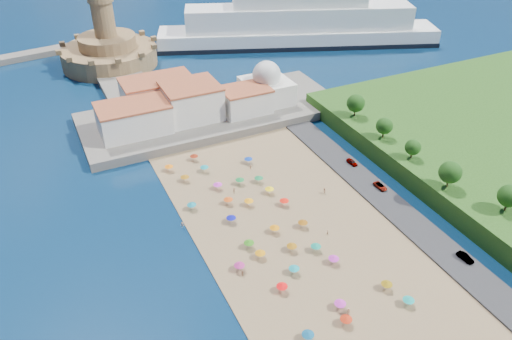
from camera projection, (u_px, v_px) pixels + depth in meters
ground at (286, 255)px, 116.78m from camera, size 700.00×700.00×0.00m
terrace at (213, 113)px, 174.60m from camera, size 90.00×36.00×3.00m
jetty at (127, 88)px, 193.26m from camera, size 18.00×70.00×2.40m
waterfront_buildings at (175, 103)px, 166.90m from camera, size 57.00×29.00×11.00m
domed_building at (266, 86)px, 176.17m from camera, size 16.00×16.00×15.00m
fortress at (109, 50)px, 212.88m from camera, size 40.00×40.00×32.40m
cruise_ship at (299, 27)px, 233.63m from camera, size 130.02×65.03×28.74m
beach_parasols at (305, 279)px, 107.58m from camera, size 32.27×116.99×2.20m
beachgoers at (304, 274)px, 110.33m from camera, size 41.01×94.12×1.87m
parked_cars at (421, 220)px, 125.49m from camera, size 2.19×73.10×1.37m
hillside_trees at (467, 181)px, 124.50m from camera, size 13.00×106.43×7.78m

